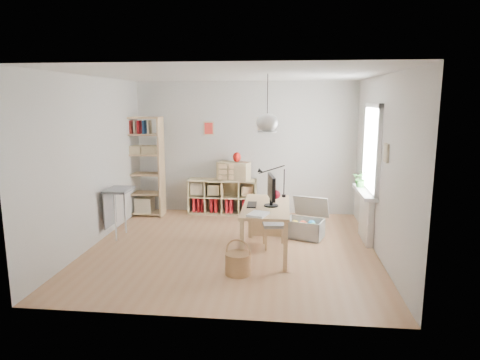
# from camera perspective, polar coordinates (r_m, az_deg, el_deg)

# --- Properties ---
(ground) EXTENTS (4.50, 4.50, 0.00)m
(ground) POSITION_cam_1_polar(r_m,az_deg,el_deg) (6.93, -1.10, -9.01)
(ground) COLOR #A97A54
(ground) RESTS_ON ground
(room_shell) EXTENTS (4.50, 4.50, 4.50)m
(room_shell) POSITION_cam_1_polar(r_m,az_deg,el_deg) (6.34, 3.65, 7.64)
(room_shell) COLOR silver
(room_shell) RESTS_ON ground
(window_unit) EXTENTS (0.07, 1.16, 1.46)m
(window_unit) POSITION_cam_1_polar(r_m,az_deg,el_deg) (7.25, 17.24, 3.99)
(window_unit) COLOR white
(window_unit) RESTS_ON ground
(radiator) EXTENTS (0.10, 0.80, 0.80)m
(radiator) POSITION_cam_1_polar(r_m,az_deg,el_deg) (7.46, 16.49, -4.80)
(radiator) COLOR white
(radiator) RESTS_ON ground
(windowsill) EXTENTS (0.22, 1.20, 0.06)m
(windowsill) POSITION_cam_1_polar(r_m,az_deg,el_deg) (7.35, 16.28, -1.56)
(windowsill) COLOR white
(windowsill) RESTS_ON radiator
(desk) EXTENTS (0.70, 1.50, 0.75)m
(desk) POSITION_cam_1_polar(r_m,az_deg,el_deg) (6.55, 3.51, -4.19)
(desk) COLOR tan
(desk) RESTS_ON ground
(cube_shelf) EXTENTS (1.40, 0.38, 0.72)m
(cube_shelf) POSITION_cam_1_polar(r_m,az_deg,el_deg) (8.89, -2.46, -2.56)
(cube_shelf) COLOR tan
(cube_shelf) RESTS_ON ground
(tall_bookshelf) EXTENTS (0.80, 0.38, 2.00)m
(tall_bookshelf) POSITION_cam_1_polar(r_m,az_deg,el_deg) (8.84, -12.86, 2.31)
(tall_bookshelf) COLOR tan
(tall_bookshelf) RESTS_ON ground
(side_table) EXTENTS (0.40, 0.55, 0.85)m
(side_table) POSITION_cam_1_polar(r_m,az_deg,el_deg) (7.58, -16.25, -2.45)
(side_table) COLOR #9A9A9D
(side_table) RESTS_ON ground
(chair) EXTENTS (0.41, 0.41, 0.73)m
(chair) POSITION_cam_1_polar(r_m,az_deg,el_deg) (6.90, 4.57, -5.48)
(chair) COLOR #9A9A9D
(chair) RESTS_ON ground
(wicker_basket) EXTENTS (0.36, 0.36, 0.49)m
(wicker_basket) POSITION_cam_1_polar(r_m,az_deg,el_deg) (5.90, -0.24, -10.96)
(wicker_basket) COLOR #A5734A
(wicker_basket) RESTS_ON ground
(storage_chest) EXTENTS (0.81, 0.86, 0.66)m
(storage_chest) POSITION_cam_1_polar(r_m,az_deg,el_deg) (7.49, 8.78, -5.88)
(storage_chest) COLOR #B2B2AD
(storage_chest) RESTS_ON ground
(monitor) EXTENTS (0.22, 0.54, 0.47)m
(monitor) POSITION_cam_1_polar(r_m,az_deg,el_deg) (6.42, 4.20, -1.19)
(monitor) COLOR black
(monitor) RESTS_ON desk
(keyboard) EXTENTS (0.15, 0.37, 0.02)m
(keyboard) POSITION_cam_1_polar(r_m,az_deg,el_deg) (6.52, 1.59, -3.31)
(keyboard) COLOR black
(keyboard) RESTS_ON desk
(task_lamp) EXTENTS (0.47, 0.17, 0.50)m
(task_lamp) POSITION_cam_1_polar(r_m,az_deg,el_deg) (6.97, 4.03, 0.36)
(task_lamp) COLOR black
(task_lamp) RESTS_ON desk
(yarn_ball) EXTENTS (0.14, 0.14, 0.14)m
(yarn_ball) POSITION_cam_1_polar(r_m,az_deg,el_deg) (6.94, 4.82, -1.95)
(yarn_ball) COLOR #480915
(yarn_ball) RESTS_ON desk
(paper_tray) EXTENTS (0.32, 0.36, 0.03)m
(paper_tray) POSITION_cam_1_polar(r_m,az_deg,el_deg) (5.97, 2.44, -4.58)
(paper_tray) COLOR white
(paper_tray) RESTS_ON desk
(drawer_chest) EXTENTS (0.70, 0.46, 0.37)m
(drawer_chest) POSITION_cam_1_polar(r_m,az_deg,el_deg) (8.69, -0.84, 1.21)
(drawer_chest) COLOR tan
(drawer_chest) RESTS_ON cube_shelf
(red_vase) EXTENTS (0.17, 0.17, 0.20)m
(red_vase) POSITION_cam_1_polar(r_m,az_deg,el_deg) (8.64, -0.42, 3.06)
(red_vase) COLOR #A5120D
(red_vase) RESTS_ON drawer_chest
(potted_plant) EXTENTS (0.32, 0.30, 0.29)m
(potted_plant) POSITION_cam_1_polar(r_m,az_deg,el_deg) (7.58, 15.84, 0.17)
(potted_plant) COLOR #2D6E29
(potted_plant) RESTS_ON windowsill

